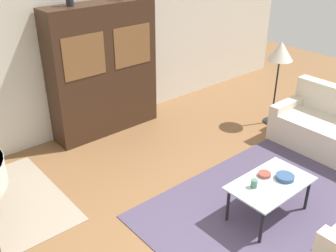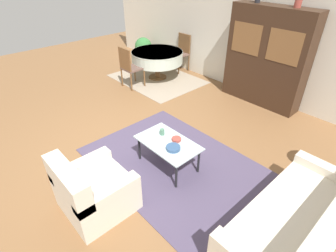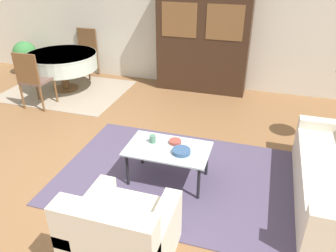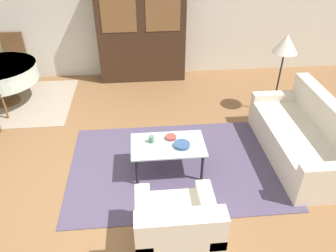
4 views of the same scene
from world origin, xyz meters
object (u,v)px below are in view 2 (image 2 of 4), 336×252
(coffee_table, at_px, (168,145))
(dining_chair_far, at_px, (181,50))
(couch, at_px, (299,225))
(bowl_small, at_px, (176,139))
(display_cabinet, at_px, (266,58))
(dining_chair_near, at_px, (129,66))
(cup, at_px, (162,132))
(dining_table, at_px, (157,57))
(bowl, at_px, (173,148))
(armchair, at_px, (93,191))
(potted_plant, at_px, (143,48))
(vase_short, at_px, (299,1))

(coffee_table, height_order, dining_chair_far, dining_chair_far)
(couch, xyz_separation_m, bowl_small, (-1.92, -0.03, 0.17))
(display_cabinet, height_order, dining_chair_near, display_cabinet)
(display_cabinet, distance_m, cup, 3.00)
(cup, bearing_deg, dining_table, 140.81)
(cup, height_order, bowl, cup)
(dining_chair_near, relative_size, bowl, 4.76)
(coffee_table, relative_size, bowl, 4.65)
(coffee_table, bearing_deg, dining_chair_far, 132.41)
(armchair, relative_size, bowl_small, 5.72)
(cup, bearing_deg, display_cabinet, 90.64)
(bowl, bearing_deg, dining_table, 143.03)
(couch, height_order, dining_table, couch)
(bowl, xyz_separation_m, potted_plant, (-4.33, 2.83, -0.07))
(armchair, relative_size, vase_short, 3.97)
(coffee_table, xyz_separation_m, vase_short, (0.13, 3.03, 1.72))
(dining_table, bearing_deg, display_cabinet, 17.58)
(display_cabinet, bearing_deg, bowl, -82.21)
(armchair, height_order, dining_chair_far, dining_chair_far)
(couch, distance_m, display_cabinet, 3.69)
(bowl_small, height_order, potted_plant, potted_plant)
(cup, relative_size, potted_plant, 0.13)
(dining_table, bearing_deg, armchair, -51.05)
(couch, bearing_deg, dining_chair_near, 76.54)
(display_cabinet, xyz_separation_m, bowl_small, (0.30, -2.90, -0.54))
(cup, bearing_deg, coffee_table, -18.22)
(armchair, bearing_deg, vase_short, 87.90)
(dining_chair_near, relative_size, cup, 10.55)
(dining_chair_far, bearing_deg, vase_short, 178.55)
(armchair, height_order, cup, armchair)
(cup, xyz_separation_m, vase_short, (0.35, 2.96, 1.63))
(armchair, relative_size, cup, 8.87)
(vase_short, bearing_deg, dining_chair_near, -149.95)
(armchair, distance_m, cup, 1.37)
(bowl_small, relative_size, vase_short, 0.69)
(couch, distance_m, vase_short, 3.86)
(display_cabinet, bearing_deg, dining_chair_far, 178.32)
(dining_chair_far, height_order, cup, dining_chair_far)
(dining_chair_near, bearing_deg, cup, -25.34)
(dining_table, height_order, dining_chair_near, dining_chair_near)
(couch, relative_size, vase_short, 9.21)
(armchair, height_order, coffee_table, armchair)
(dining_chair_far, distance_m, bowl_small, 4.14)
(cup, height_order, vase_short, vase_short)
(dining_table, relative_size, potted_plant, 1.83)
(bowl_small, bearing_deg, vase_short, 88.35)
(coffee_table, relative_size, dining_chair_near, 0.98)
(cup, bearing_deg, bowl_small, 12.60)
(dining_chair_near, bearing_deg, display_cabinet, 33.54)
(display_cabinet, xyz_separation_m, vase_short, (0.38, 0.00, 1.12))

